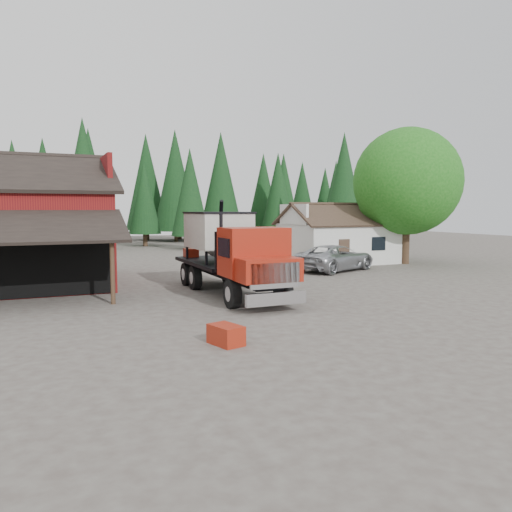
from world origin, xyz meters
name	(u,v)px	position (x,y,z in m)	size (l,w,h in m)	color
ground	(251,303)	(0.00, 0.00, 0.00)	(120.00, 120.00, 0.00)	#4A403A
farmhouse	(339,241)	(13.00, 13.00, 1.67)	(8.60, 6.42, 4.65)	silver
deciduous_tree	(407,185)	(17.01, 9.97, 5.91)	(8.00, 8.00, 10.20)	#382619
conifer_backdrop	(115,244)	(0.00, 42.00, 0.00)	(76.00, 16.00, 16.00)	black
near_pine_b	(190,192)	(6.00, 30.00, 5.89)	(3.96, 3.96, 10.40)	#382619
near_pine_c	(344,184)	(22.00, 26.00, 6.89)	(4.84, 4.84, 12.40)	#382619
near_pine_d	(84,177)	(-4.00, 34.00, 7.39)	(5.28, 5.28, 13.40)	#382619
feed_truck	(230,250)	(-0.01, 2.51, 2.16)	(3.03, 10.23, 4.62)	black
silver_car	(335,258)	(9.78, 8.44, 0.87)	(2.88, 6.24, 1.73)	#AFB2B8
equip_box	(226,335)	(-3.37, -6.00, 0.30)	(0.70, 1.10, 0.60)	maroon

